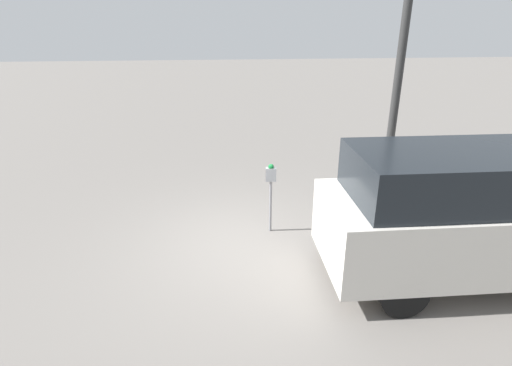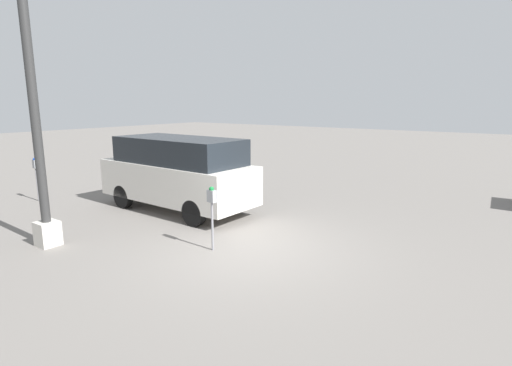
% 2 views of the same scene
% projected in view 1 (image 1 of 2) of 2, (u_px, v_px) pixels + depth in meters
% --- Properties ---
extents(ground_plane, '(80.00, 80.00, 0.00)m').
position_uv_depth(ground_plane, '(245.00, 243.00, 7.53)').
color(ground_plane, slate).
extents(parking_meter_near, '(0.21, 0.14, 1.41)m').
position_uv_depth(parking_meter_near, '(271.00, 182.00, 7.59)').
color(parking_meter_near, gray).
rests_on(parking_meter_near, ground).
extents(lamp_post, '(0.44, 0.44, 7.04)m').
position_uv_depth(lamp_post, '(398.00, 77.00, 9.05)').
color(lamp_post, beige).
rests_on(lamp_post, ground).
extents(parked_van, '(4.92, 1.99, 2.15)m').
position_uv_depth(parked_van, '(480.00, 212.00, 6.13)').
color(parked_van, beige).
rests_on(parked_van, ground).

